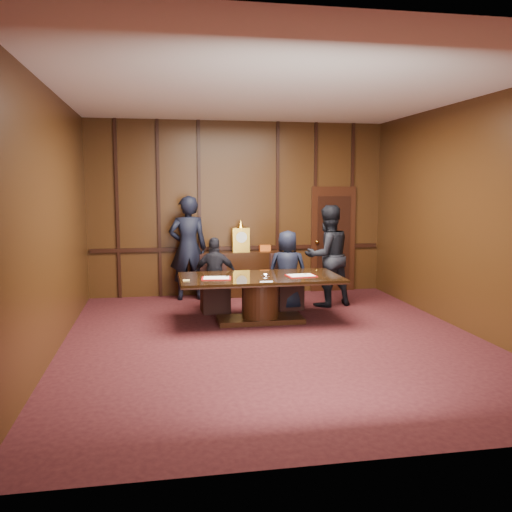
# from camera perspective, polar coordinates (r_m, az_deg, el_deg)

# --- Properties ---
(room) EXTENTS (7.00, 7.04, 3.50)m
(room) POSITION_cam_1_polar(r_m,az_deg,el_deg) (7.76, 2.31, 3.75)
(room) COLOR black
(room) RESTS_ON ground
(sideboard) EXTENTS (1.60, 0.45, 1.54)m
(sideboard) POSITION_cam_1_polar(r_m,az_deg,el_deg) (10.94, -1.61, -1.69)
(sideboard) COLOR black
(sideboard) RESTS_ON ground
(conference_table) EXTENTS (2.62, 1.32, 0.76)m
(conference_table) POSITION_cam_1_polar(r_m,az_deg,el_deg) (8.84, 0.44, -3.72)
(conference_table) COLOR black
(conference_table) RESTS_ON ground
(folder_left) EXTENTS (0.50, 0.39, 0.02)m
(folder_left) POSITION_cam_1_polar(r_m,az_deg,el_deg) (8.58, -4.20, -2.34)
(folder_left) COLOR #A00E0F
(folder_left) RESTS_ON conference_table
(folder_right) EXTENTS (0.49, 0.37, 0.02)m
(folder_right) POSITION_cam_1_polar(r_m,az_deg,el_deg) (8.82, 4.77, -2.07)
(folder_right) COLOR #A00E0F
(folder_right) RESTS_ON conference_table
(inkstand) EXTENTS (0.20, 0.14, 0.12)m
(inkstand) POSITION_cam_1_polar(r_m,az_deg,el_deg) (8.35, 1.01, -2.26)
(inkstand) COLOR white
(inkstand) RESTS_ON conference_table
(notepad) EXTENTS (0.11, 0.08, 0.01)m
(notepad) POSITION_cam_1_polar(r_m,az_deg,el_deg) (8.43, -7.34, -2.56)
(notepad) COLOR #FFD87C
(notepad) RESTS_ON conference_table
(chair_left) EXTENTS (0.50, 0.50, 0.99)m
(chair_left) POSITION_cam_1_polar(r_m,az_deg,el_deg) (9.65, -4.35, -4.12)
(chair_left) COLOR black
(chair_left) RESTS_ON ground
(chair_right) EXTENTS (0.56, 0.56, 0.99)m
(chair_right) POSITION_cam_1_polar(r_m,az_deg,el_deg) (9.86, 3.19, -3.86)
(chair_right) COLOR black
(chair_right) RESTS_ON ground
(signatory_left) EXTENTS (0.82, 0.44, 1.33)m
(signatory_left) POSITION_cam_1_polar(r_m,az_deg,el_deg) (9.50, -4.31, -2.02)
(signatory_left) COLOR black
(signatory_left) RESTS_ON ground
(signatory_right) EXTENTS (0.79, 0.62, 1.43)m
(signatory_right) POSITION_cam_1_polar(r_m,az_deg,el_deg) (9.71, 3.34, -1.49)
(signatory_right) COLOR black
(signatory_right) RESTS_ON ground
(witness_left) EXTENTS (0.75, 0.50, 2.03)m
(witness_left) POSITION_cam_1_polar(r_m,az_deg,el_deg) (10.59, -7.16, 0.83)
(witness_left) COLOR black
(witness_left) RESTS_ON ground
(witness_right) EXTENTS (1.05, 0.90, 1.87)m
(witness_right) POSITION_cam_1_polar(r_m,az_deg,el_deg) (10.07, 7.54, 0.02)
(witness_right) COLOR black
(witness_right) RESTS_ON ground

